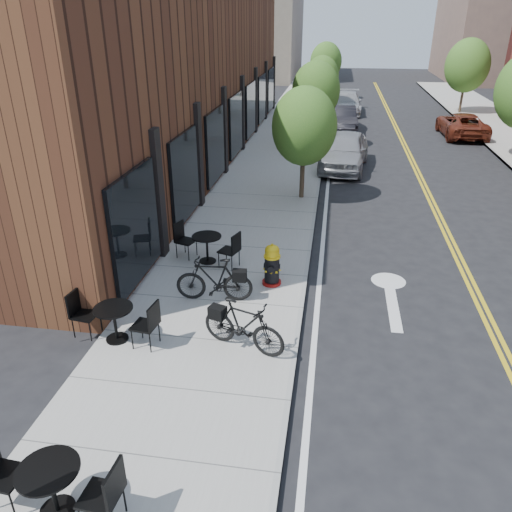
{
  "coord_description": "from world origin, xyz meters",
  "views": [
    {
      "loc": [
        0.42,
        -8.01,
        5.97
      ],
      "look_at": [
        -1.17,
        2.14,
        1.0
      ],
      "focal_mm": 35.0,
      "sensor_mm": 36.0,
      "label": 1
    }
  ],
  "objects_px": {
    "bistro_set_c": "(207,245)",
    "parked_car_b": "(342,118)",
    "parked_car_far": "(462,125)",
    "parked_car_a": "(345,151)",
    "bistro_set_b": "(114,319)",
    "fire_hydrant": "(272,265)",
    "bicycle_left": "(214,280)",
    "bistro_set_a": "(51,484)",
    "bicycle_right": "(243,326)",
    "parked_car_c": "(347,103)"
  },
  "relations": [
    {
      "from": "parked_car_a",
      "to": "fire_hydrant",
      "type": "bearing_deg",
      "value": -92.39
    },
    {
      "from": "fire_hydrant",
      "to": "bicycle_left",
      "type": "xyz_separation_m",
      "value": [
        -1.18,
        -0.96,
        0.02
      ]
    },
    {
      "from": "fire_hydrant",
      "to": "parked_car_a",
      "type": "height_order",
      "value": "parked_car_a"
    },
    {
      "from": "parked_car_b",
      "to": "parked_car_far",
      "type": "distance_m",
      "value": 6.44
    },
    {
      "from": "bistro_set_c",
      "to": "bistro_set_a",
      "type": "bearing_deg",
      "value": -72.77
    },
    {
      "from": "bicycle_right",
      "to": "parked_car_b",
      "type": "distance_m",
      "value": 21.71
    },
    {
      "from": "bistro_set_b",
      "to": "parked_car_a",
      "type": "xyz_separation_m",
      "value": [
        4.49,
        13.69,
        0.17
      ]
    },
    {
      "from": "bicycle_left",
      "to": "bistro_set_c",
      "type": "distance_m",
      "value": 1.99
    },
    {
      "from": "parked_car_far",
      "to": "bistro_set_b",
      "type": "bearing_deg",
      "value": 61.55
    },
    {
      "from": "fire_hydrant",
      "to": "bistro_set_c",
      "type": "relative_size",
      "value": 0.58
    },
    {
      "from": "fire_hydrant",
      "to": "parked_car_c",
      "type": "distance_m",
      "value": 24.72
    },
    {
      "from": "parked_car_c",
      "to": "bicycle_right",
      "type": "bearing_deg",
      "value": -93.65
    },
    {
      "from": "bicycle_left",
      "to": "bistro_set_a",
      "type": "bearing_deg",
      "value": -12.83
    },
    {
      "from": "parked_car_far",
      "to": "parked_car_b",
      "type": "bearing_deg",
      "value": -7.27
    },
    {
      "from": "bistro_set_a",
      "to": "bicycle_right",
      "type": "bearing_deg",
      "value": 68.99
    },
    {
      "from": "bicycle_left",
      "to": "bistro_set_c",
      "type": "relative_size",
      "value": 0.95
    },
    {
      "from": "fire_hydrant",
      "to": "bistro_set_a",
      "type": "xyz_separation_m",
      "value": [
        -1.99,
        -6.54,
        0.0
      ]
    },
    {
      "from": "bistro_set_b",
      "to": "bistro_set_c",
      "type": "xyz_separation_m",
      "value": [
        0.94,
        3.7,
        -0.0
      ]
    },
    {
      "from": "bistro_set_c",
      "to": "bicycle_left",
      "type": "bearing_deg",
      "value": -52.82
    },
    {
      "from": "parked_car_a",
      "to": "parked_car_far",
      "type": "relative_size",
      "value": 0.99
    },
    {
      "from": "parked_car_a",
      "to": "parked_car_b",
      "type": "relative_size",
      "value": 1.09
    },
    {
      "from": "bistro_set_b",
      "to": "parked_car_c",
      "type": "distance_m",
      "value": 27.82
    },
    {
      "from": "bicycle_right",
      "to": "parked_car_a",
      "type": "bearing_deg",
      "value": 11.18
    },
    {
      "from": "fire_hydrant",
      "to": "bistro_set_b",
      "type": "bearing_deg",
      "value": -134.49
    },
    {
      "from": "parked_car_a",
      "to": "bistro_set_b",
      "type": "bearing_deg",
      "value": -101.55
    },
    {
      "from": "bistro_set_c",
      "to": "fire_hydrant",
      "type": "bearing_deg",
      "value": -8.33
    },
    {
      "from": "parked_car_far",
      "to": "parked_car_c",
      "type": "bearing_deg",
      "value": -47.42
    },
    {
      "from": "bistro_set_b",
      "to": "parked_car_far",
      "type": "relative_size",
      "value": 0.4
    },
    {
      "from": "fire_hydrant",
      "to": "bicycle_left",
      "type": "relative_size",
      "value": 0.6
    },
    {
      "from": "fire_hydrant",
      "to": "parked_car_a",
      "type": "distance_m",
      "value": 11.05
    },
    {
      "from": "bicycle_right",
      "to": "bistro_set_a",
      "type": "relative_size",
      "value": 0.94
    },
    {
      "from": "bistro_set_a",
      "to": "parked_car_far",
      "type": "bearing_deg",
      "value": 71.71
    },
    {
      "from": "bistro_set_c",
      "to": "parked_car_b",
      "type": "bearing_deg",
      "value": 97.68
    },
    {
      "from": "parked_car_c",
      "to": "bistro_set_b",
      "type": "bearing_deg",
      "value": -98.89
    },
    {
      "from": "fire_hydrant",
      "to": "bistro_set_a",
      "type": "bearing_deg",
      "value": -106.53
    },
    {
      "from": "bistro_set_b",
      "to": "parked_car_b",
      "type": "relative_size",
      "value": 0.44
    },
    {
      "from": "parked_car_b",
      "to": "parked_car_c",
      "type": "xyz_separation_m",
      "value": [
        0.29,
        5.69,
        0.0
      ]
    },
    {
      "from": "bicycle_left",
      "to": "bistro_set_b",
      "type": "relative_size",
      "value": 0.96
    },
    {
      "from": "parked_car_a",
      "to": "parked_car_c",
      "type": "height_order",
      "value": "parked_car_a"
    },
    {
      "from": "parked_car_a",
      "to": "parked_car_far",
      "type": "bearing_deg",
      "value": 56.03
    },
    {
      "from": "bistro_set_b",
      "to": "parked_car_c",
      "type": "xyz_separation_m",
      "value": [
        4.69,
        27.42,
        0.08
      ]
    },
    {
      "from": "bistro_set_a",
      "to": "bistro_set_c",
      "type": "bearing_deg",
      "value": 92.42
    },
    {
      "from": "fire_hydrant",
      "to": "bicycle_left",
      "type": "distance_m",
      "value": 1.53
    },
    {
      "from": "parked_car_b",
      "to": "parked_car_far",
      "type": "relative_size",
      "value": 0.91
    },
    {
      "from": "bistro_set_c",
      "to": "parked_car_c",
      "type": "relative_size",
      "value": 0.39
    },
    {
      "from": "bistro_set_a",
      "to": "bistro_set_c",
      "type": "distance_m",
      "value": 7.46
    },
    {
      "from": "parked_car_a",
      "to": "parked_car_b",
      "type": "height_order",
      "value": "parked_car_a"
    },
    {
      "from": "parked_car_c",
      "to": "parked_car_far",
      "type": "bearing_deg",
      "value": -45.32
    },
    {
      "from": "fire_hydrant",
      "to": "bistro_set_a",
      "type": "distance_m",
      "value": 6.84
    },
    {
      "from": "bicycle_left",
      "to": "parked_car_far",
      "type": "relative_size",
      "value": 0.38
    }
  ]
}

